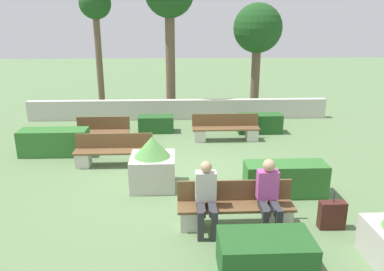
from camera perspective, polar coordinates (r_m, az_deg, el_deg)
name	(u,v)px	position (r m, az deg, el deg)	size (l,w,h in m)	color
ground_plane	(181,176)	(9.31, -1.68, -6.24)	(60.00, 60.00, 0.00)	#607F51
perimeter_wall	(179,109)	(14.56, -2.06, 4.00)	(11.51, 0.30, 0.76)	beige
bench_front	(235,209)	(7.15, 6.64, -11.08)	(2.16, 0.49, 0.82)	brown
bench_left_side	(226,130)	(12.00, 5.16, 0.79)	(2.14, 0.49, 0.82)	brown
bench_right_side	(114,154)	(10.10, -11.84, -2.73)	(2.05, 0.48, 0.82)	brown
bench_back	(103,135)	(11.90, -13.42, 0.14)	(1.63, 0.49, 0.82)	brown
person_seated_man	(269,192)	(6.96, 11.61, -8.46)	(0.38, 0.63, 1.32)	#333338
person_seated_woman	(206,194)	(6.78, 2.18, -8.95)	(0.38, 0.63, 1.30)	#333338
hedge_block_near_left	(156,124)	(12.94, -5.47, 1.78)	(1.19, 0.62, 0.55)	#235623
hedge_block_near_right	(265,254)	(6.07, 11.10, -17.34)	(1.42, 0.81, 0.58)	#235623
hedge_block_mid_left	(259,123)	(12.98, 10.24, 1.84)	(1.48, 0.60, 0.64)	#235623
hedge_block_mid_right	(54,142)	(11.35, -20.25, -0.96)	(1.90, 0.66, 0.74)	#33702D
hedge_block_far_left	(285,179)	(8.51, 14.00, -6.44)	(1.78, 0.61, 0.73)	#33702D
planter_corner_left	(153,164)	(8.61, -6.01, -4.34)	(1.00, 1.00, 1.21)	beige
suitcase	(332,215)	(7.49, 20.54, -11.27)	(0.48, 0.19, 0.73)	#471E19
tree_leftmost	(96,11)	(15.67, -14.48, 17.94)	(1.23, 1.23, 4.94)	brown
tree_center_right	(258,30)	(16.32, 9.96, 15.51)	(2.02, 2.02, 4.39)	brown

